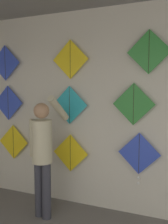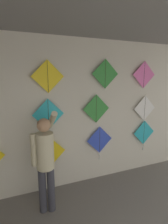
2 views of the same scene
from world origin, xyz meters
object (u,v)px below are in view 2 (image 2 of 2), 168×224
kite_2 (100,141)px  kite_7 (145,108)px  kite_3 (144,134)px  kite_6 (96,109)px  kite_5 (48,114)px  kite_11 (144,75)px  kite_10 (105,74)px  shopkeeper (45,157)px  kite_1 (50,152)px  kite_9 (48,76)px

kite_2 → kite_7: size_ratio=1.25×
kite_3 → kite_6: size_ratio=1.25×
kite_5 → kite_11: kite_11 is taller
kite_6 → kite_10: size_ratio=1.00×
shopkeeper → kite_1: (0.17, 0.48, -0.15)m
kite_1 → kite_7: 2.19m
kite_6 → kite_10: kite_10 is taller
kite_6 → kite_10: bearing=0.0°
kite_2 → kite_6: size_ratio=1.25×
kite_11 → kite_6: bearing=180.0°
shopkeeper → kite_9: (0.18, 0.48, 1.20)m
kite_11 → kite_1: bearing=180.0°
kite_7 → kite_6: bearing=180.0°
kite_1 → kite_7: kite_7 is taller
kite_3 → kite_5: kite_5 is taller
kite_2 → kite_10: 1.33m
kite_3 → kite_5: (-2.12, 0.00, 0.62)m
kite_2 → kite_7: (1.09, 0.00, 0.60)m
kite_7 → kite_10: 1.23m
kite_2 → kite_6: kite_6 is taller
kite_5 → kite_11: bearing=0.0°
kite_7 → kite_9: size_ratio=1.00×
shopkeeper → kite_6: bearing=34.7°
kite_2 → kite_5: kite_5 is taller
shopkeeper → kite_3: shopkeeper is taller
kite_6 → kite_11: bearing=0.0°
shopkeeper → kite_10: kite_10 is taller
kite_3 → kite_7: bearing=178.6°
kite_9 → kite_10: bearing=0.0°
kite_6 → kite_9: (-0.91, 0.00, 0.61)m
kite_3 → kite_5: 2.21m
shopkeeper → kite_2: (1.17, 0.48, -0.08)m
kite_6 → kite_7: bearing=0.0°
shopkeeper → kite_11: kite_11 is taller
kite_9 → kite_11: (2.00, 0.00, 0.03)m
kite_1 → kite_5: size_ratio=1.00×
kite_5 → kite_6: bearing=0.0°
kite_7 → shopkeeper: bearing=-167.9°
kite_10 → kite_11: (0.91, 0.00, -0.01)m
kite_2 → kite_7: kite_7 is taller
kite_11 → kite_7: bearing=0.0°
kite_2 → kite_3: 1.12m
kite_1 → kite_5: (-0.01, 0.00, 0.70)m
shopkeeper → kite_9: 1.31m
kite_9 → kite_11: bearing=0.0°
kite_6 → shopkeeper: bearing=-156.0°
kite_7 → kite_11: 0.72m
kite_6 → kite_9: kite_9 is taller
shopkeeper → kite_5: size_ratio=2.94×
shopkeeper → kite_6: size_ratio=2.94×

